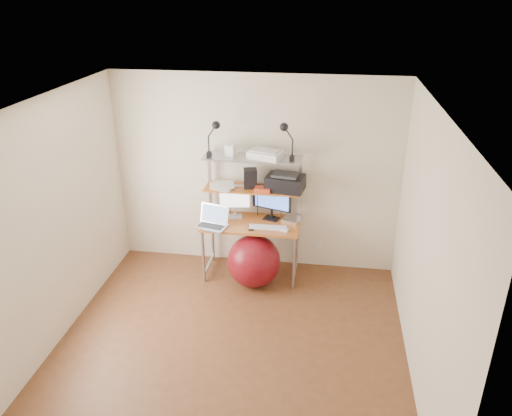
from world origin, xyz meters
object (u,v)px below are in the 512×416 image
(monitor_silver, at_px, (235,199))
(printer, at_px, (285,182))
(exercise_ball, at_px, (254,261))
(monitor_black, at_px, (272,200))
(laptop, at_px, (213,222))

(monitor_silver, relative_size, printer, 0.93)
(exercise_ball, bearing_deg, monitor_silver, 128.86)
(monitor_silver, bearing_deg, monitor_black, -7.56)
(monitor_silver, height_order, exercise_ball, monitor_silver)
(monitor_silver, relative_size, monitor_black, 0.91)
(printer, xyz_separation_m, exercise_ball, (-0.33, -0.35, -0.92))
(monitor_black, distance_m, exercise_ball, 0.79)
(printer, bearing_deg, monitor_black, 176.85)
(monitor_silver, height_order, printer, printer)
(laptop, bearing_deg, monitor_silver, 66.61)
(laptop, xyz_separation_m, printer, (0.85, 0.27, 0.46))
(laptop, distance_m, exercise_ball, 0.70)
(monitor_silver, height_order, monitor_black, monitor_black)
(monitor_silver, distance_m, exercise_ball, 0.81)
(monitor_silver, relative_size, laptop, 1.08)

